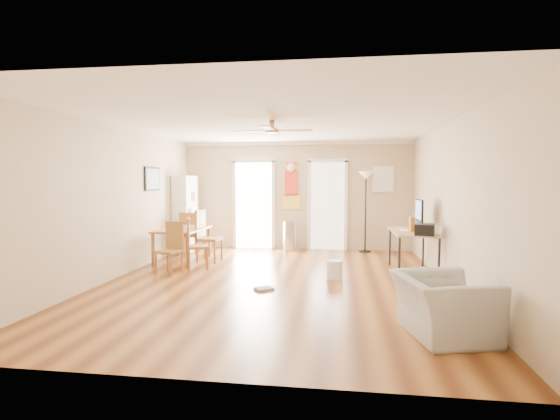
# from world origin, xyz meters

# --- Properties ---
(floor) EXTENTS (7.00, 7.00, 0.00)m
(floor) POSITION_xyz_m (0.00, 0.00, 0.00)
(floor) COLOR brown
(floor) RESTS_ON ground
(ceiling) EXTENTS (5.50, 7.00, 0.00)m
(ceiling) POSITION_xyz_m (0.00, 0.00, 2.60)
(ceiling) COLOR silver
(ceiling) RESTS_ON floor
(wall_back) EXTENTS (5.50, 0.04, 2.60)m
(wall_back) POSITION_xyz_m (0.00, 3.50, 1.30)
(wall_back) COLOR beige
(wall_back) RESTS_ON floor
(wall_front) EXTENTS (5.50, 0.04, 2.60)m
(wall_front) POSITION_xyz_m (0.00, -3.50, 1.30)
(wall_front) COLOR beige
(wall_front) RESTS_ON floor
(wall_left) EXTENTS (0.04, 7.00, 2.60)m
(wall_left) POSITION_xyz_m (-2.75, 0.00, 1.30)
(wall_left) COLOR beige
(wall_left) RESTS_ON floor
(wall_right) EXTENTS (0.04, 7.00, 2.60)m
(wall_right) POSITION_xyz_m (2.75, 0.00, 1.30)
(wall_right) COLOR beige
(wall_right) RESTS_ON floor
(crown_molding) EXTENTS (5.50, 7.00, 0.08)m
(crown_molding) POSITION_xyz_m (0.00, 0.00, 2.56)
(crown_molding) COLOR white
(crown_molding) RESTS_ON wall_back
(kitchen_doorway) EXTENTS (0.90, 0.10, 2.10)m
(kitchen_doorway) POSITION_xyz_m (-1.05, 3.48, 1.05)
(kitchen_doorway) COLOR white
(kitchen_doorway) RESTS_ON wall_back
(bathroom_doorway) EXTENTS (0.80, 0.10, 2.10)m
(bathroom_doorway) POSITION_xyz_m (0.75, 3.48, 1.05)
(bathroom_doorway) COLOR white
(bathroom_doorway) RESTS_ON wall_back
(wall_decal) EXTENTS (0.46, 0.03, 1.10)m
(wall_decal) POSITION_xyz_m (-0.13, 3.48, 1.55)
(wall_decal) COLOR red
(wall_decal) RESTS_ON wall_back
(ac_grille) EXTENTS (0.50, 0.04, 0.60)m
(ac_grille) POSITION_xyz_m (2.05, 3.47, 1.70)
(ac_grille) COLOR white
(ac_grille) RESTS_ON wall_back
(framed_poster) EXTENTS (0.04, 0.66, 0.48)m
(framed_poster) POSITION_xyz_m (-2.73, 1.40, 1.70)
(framed_poster) COLOR black
(framed_poster) RESTS_ON wall_left
(ceiling_fan) EXTENTS (1.24, 1.24, 0.20)m
(ceiling_fan) POSITION_xyz_m (0.00, -0.30, 2.43)
(ceiling_fan) COLOR #593819
(ceiling_fan) RESTS_ON ceiling
(bookshelf) EXTENTS (0.39, 0.81, 1.78)m
(bookshelf) POSITION_xyz_m (-2.55, 2.77, 0.89)
(bookshelf) COLOR white
(bookshelf) RESTS_ON floor
(dining_table) EXTENTS (0.85, 1.39, 0.69)m
(dining_table) POSITION_xyz_m (-2.15, 1.53, 0.34)
(dining_table) COLOR #A16734
(dining_table) RESTS_ON floor
(dining_chair_right_a) EXTENTS (0.48, 0.48, 1.06)m
(dining_chair_right_a) POSITION_xyz_m (-1.60, 1.59, 0.53)
(dining_chair_right_a) COLOR olive
(dining_chair_right_a) RESTS_ON floor
(dining_chair_right_b) EXTENTS (0.50, 0.50, 0.95)m
(dining_chair_right_b) POSITION_xyz_m (-1.60, 0.87, 0.48)
(dining_chair_right_b) COLOR #A56A35
(dining_chair_right_b) RESTS_ON floor
(dining_chair_near) EXTENTS (0.47, 0.47, 0.92)m
(dining_chair_near) POSITION_xyz_m (-1.96, 0.35, 0.46)
(dining_chair_near) COLOR #9F6F33
(dining_chair_near) RESTS_ON floor
(dining_chair_far) EXTENTS (0.41, 0.41, 0.94)m
(dining_chair_far) POSITION_xyz_m (-2.33, 2.49, 0.47)
(dining_chair_far) COLOR #9F6033
(dining_chair_far) RESTS_ON floor
(trash_can) EXTENTS (0.41, 0.41, 0.69)m
(trash_can) POSITION_xyz_m (-0.13, 3.21, 0.35)
(trash_can) COLOR #B9B9BB
(trash_can) RESTS_ON floor
(torchiere_lamp) EXTENTS (0.41, 0.41, 1.87)m
(torchiere_lamp) POSITION_xyz_m (1.64, 3.25, 0.94)
(torchiere_lamp) COLOR black
(torchiere_lamp) RESTS_ON floor
(computer_desk) EXTENTS (0.71, 1.43, 0.76)m
(computer_desk) POSITION_xyz_m (2.34, 1.04, 0.38)
(computer_desk) COLOR tan
(computer_desk) RESTS_ON floor
(imac) EXTENTS (0.23, 0.61, 0.56)m
(imac) POSITION_xyz_m (2.47, 1.14, 1.05)
(imac) COLOR black
(imac) RESTS_ON computer_desk
(keyboard) EXTENTS (0.14, 0.38, 0.01)m
(keyboard) POSITION_xyz_m (2.20, 1.05, 0.77)
(keyboard) COLOR silver
(keyboard) RESTS_ON computer_desk
(printer) EXTENTS (0.38, 0.42, 0.18)m
(printer) POSITION_xyz_m (2.45, 0.50, 0.86)
(printer) COLOR black
(printer) RESTS_ON computer_desk
(orange_bottle) EXTENTS (0.09, 0.09, 0.27)m
(orange_bottle) POSITION_xyz_m (2.30, 0.88, 0.90)
(orange_bottle) COLOR orange
(orange_bottle) RESTS_ON computer_desk
(wastebasket_a) EXTENTS (0.34, 0.34, 0.32)m
(wastebasket_a) POSITION_xyz_m (0.96, 0.38, 0.16)
(wastebasket_a) COLOR silver
(wastebasket_a) RESTS_ON floor
(wastebasket_b) EXTENTS (0.34, 0.34, 0.33)m
(wastebasket_b) POSITION_xyz_m (2.03, -0.55, 0.16)
(wastebasket_b) COLOR silver
(wastebasket_b) RESTS_ON floor
(floor_cloth) EXTENTS (0.34, 0.32, 0.04)m
(floor_cloth) POSITION_xyz_m (-0.09, -0.51, 0.02)
(floor_cloth) COLOR gray
(floor_cloth) RESTS_ON floor
(armchair) EXTENTS (1.08, 1.17, 0.65)m
(armchair) POSITION_xyz_m (2.15, -2.15, 0.33)
(armchair) COLOR #A2A29D
(armchair) RESTS_ON floor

